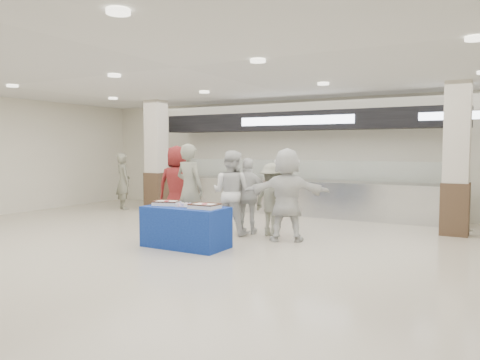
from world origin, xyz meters
The scene contains 15 objects.
ground centered at (0.00, 0.00, 0.00)m, with size 14.00×14.00×0.00m, color beige.
serving_line centered at (0.00, 5.40, 1.16)m, with size 8.70×0.85×2.80m.
column_left centered at (-4.00, 4.20, 1.53)m, with size 0.55×0.55×3.20m.
column_right centered at (4.00, 4.20, 1.53)m, with size 0.55×0.55×3.20m.
display_table centered at (-0.21, 0.43, 0.38)m, with size 1.55×0.78×0.75m, color navy.
sheet_cake_left centered at (-0.67, 0.46, 0.80)m, with size 0.55×0.49×0.10m.
sheet_cake_right centered at (0.23, 0.40, 0.80)m, with size 0.50×0.39×0.10m.
cupcake_tray centered at (-0.16, 0.45, 0.78)m, with size 0.44×0.37×0.06m.
civilian_maroon centered at (-1.78, 2.26, 0.94)m, with size 0.92×0.60×1.88m, color maroon.
soldier_a centered at (-0.97, 1.62, 0.96)m, with size 0.70×0.46×1.91m, color gray.
chef_tall centered at (-0.13, 1.94, 0.89)m, with size 0.86×0.67×1.77m, color silver.
chef_short centered at (0.15, 2.19, 0.81)m, with size 0.95×0.39×1.62m, color silver.
soldier_b centered at (0.71, 2.22, 0.76)m, with size 0.98×0.56×1.52m, color gray.
civilian_white centered at (1.18, 1.87, 0.91)m, with size 1.70×0.54×1.83m, color white.
soldier_bg centered at (-4.97, 3.83, 0.83)m, with size 0.61×0.40×1.67m, color gray.
Camera 1 is at (4.86, -6.51, 1.84)m, focal length 35.00 mm.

